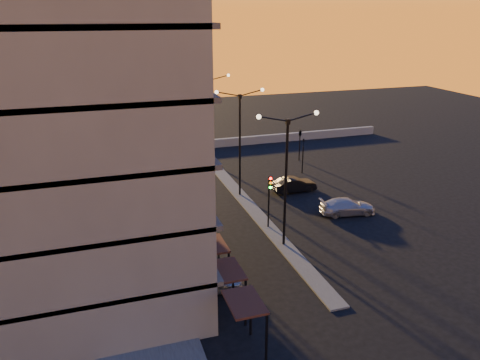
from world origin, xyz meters
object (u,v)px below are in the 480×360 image
Objects in this scene: traffic_light_main at (270,193)px; car_sedan at (294,185)px; car_hatchback at (208,281)px; car_wagon at (347,206)px; streetlamp_mid at (240,135)px.

traffic_light_main is 8.53m from car_sedan.
car_hatchback is 0.90× the size of car_wagon.
streetlamp_mid reaches higher than car_sedan.
traffic_light_main is (0.00, -7.13, -2.70)m from streetlamp_mid.
car_wagon is at bearing -162.91° from car_sedan.
streetlamp_mid reaches higher than car_wagon.
streetlamp_mid is 2.31× the size of car_sedan.
streetlamp_mid reaches higher than traffic_light_main.
car_wagon is (7.07, -6.53, -4.94)m from streetlamp_mid.
car_hatchback is 0.99× the size of car_sedan.
car_wagon is at bearing 4.88° from traffic_light_main.
car_sedan is 6.29m from car_wagon.
streetlamp_mid reaches higher than car_hatchback.
traffic_light_main is at bearing -38.61° from car_hatchback.
traffic_light_main is at bearing 103.20° from car_wagon.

